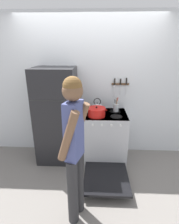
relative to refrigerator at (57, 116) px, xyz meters
The scene contains 9 objects.
ground_plane 1.05m from the refrigerator, 28.31° to the left, with size 14.00×14.00×0.00m, color slate.
wall_back 0.79m from the refrigerator, 30.63° to the left, with size 10.00×0.06×2.55m.
refrigerator is the anchor object (origin of this frame).
stove_range 0.95m from the refrigerator, ahead, with size 0.73×1.35×0.90m.
dutch_oven_pot 0.72m from the refrigerator, 11.20° to the right, with size 0.34×0.30×0.17m.
tea_kettle 0.73m from the refrigerator, ahead, with size 0.21×0.17×0.24m.
utensil_jar 1.06m from the refrigerator, ahead, with size 0.09×0.09×0.25m.
person 1.32m from the refrigerator, 68.83° to the right, with size 0.35×0.41×1.72m.
wall_knife_strip 1.26m from the refrigerator, 14.41° to the left, with size 0.31×0.03×0.34m.
Camera 1 is at (0.15, -3.13, 1.96)m, focal length 28.00 mm.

